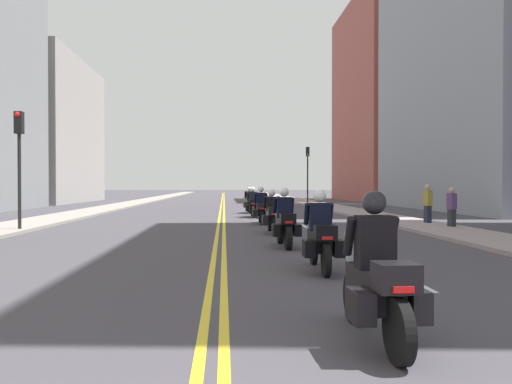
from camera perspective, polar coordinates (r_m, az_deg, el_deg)
name	(u,v)px	position (r m, az deg, el deg)	size (l,w,h in m)	color
ground_plane	(223,203)	(49.11, -3.71, -1.22)	(264.00, 264.00, 0.00)	#423F46
sidewalk_left	(136,202)	(49.80, -13.15, -1.14)	(2.55, 144.00, 0.12)	gray
sidewalk_right	(308,202)	(49.76, 5.74, -1.13)	(2.55, 144.00, 0.12)	gray
centreline_yellow_inner	(222,203)	(49.11, -3.85, -1.22)	(0.12, 132.00, 0.01)	yellow
centreline_yellow_outer	(224,203)	(49.11, -3.57, -1.22)	(0.12, 132.00, 0.01)	yellow
lane_dashes_white	(280,214)	(30.31, 2.73, -2.45)	(0.14, 56.40, 0.01)	silver
building_right_1	(471,58)	(39.67, 22.71, 13.51)	(6.81, 20.47, 20.99)	gray
building_left_2	(48,132)	(55.36, -22.10, 6.23)	(7.12, 17.41, 14.05)	#9B9996
building_right_2	(377,102)	(58.66, 13.27, 9.72)	(6.15, 18.33, 21.70)	#99473E
motorcycle_0	(377,282)	(5.69, 13.29, -9.71)	(0.77, 2.15, 1.64)	black
motorcycle_1	(320,238)	(10.23, 7.16, -5.05)	(0.77, 2.17, 1.62)	black
motorcycle_2	(285,223)	(14.12, 3.20, -3.51)	(0.77, 2.15, 1.64)	black
motorcycle_3	(272,215)	(18.15, 1.80, -2.55)	(0.76, 2.21, 1.56)	black
motorcycle_4	(261,209)	(22.46, 0.56, -1.88)	(0.77, 2.23, 1.65)	black
motorcycle_5	(253,205)	(27.12, -0.38, -1.45)	(0.77, 2.25, 1.62)	black
motorcycle_6	(250,202)	(31.09, -0.73, -1.16)	(0.77, 2.16, 1.59)	black
traffic_light_near	(19,148)	(20.53, -24.80, 4.45)	(0.28, 0.38, 4.36)	black
traffic_light_far	(308,165)	(44.32, 5.75, 2.97)	(0.28, 0.38, 4.98)	black
pedestrian_1	(428,204)	(22.79, 18.52, -1.30)	(0.29, 0.40, 1.73)	#21263A
pedestrian_2	(452,208)	(21.08, 20.89, -1.64)	(0.28, 0.39, 1.62)	#22282B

